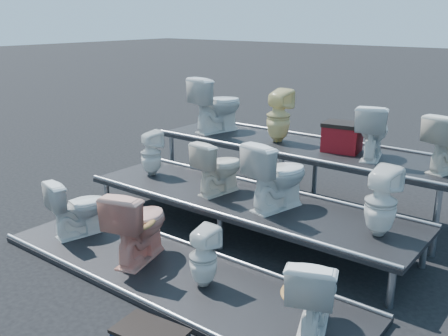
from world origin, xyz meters
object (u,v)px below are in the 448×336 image
Objects in this scene: toilet_4 at (151,153)px; toilet_10 at (373,131)px; toilet_3 at (313,292)px; toilet_9 at (279,116)px; toilet_5 at (219,167)px; toilet_6 at (277,175)px; red_crate at (342,139)px; toilet_8 at (217,104)px; toilet_0 at (78,207)px; toilet_1 at (138,224)px; toilet_2 at (203,257)px; toilet_7 at (381,202)px.

toilet_10 is at bearing -136.18° from toilet_4.
toilet_3 is 0.96× the size of toilet_9.
toilet_5 is at bearing -53.48° from toilet_3.
red_crate is at bearing -82.52° from toilet_6.
toilet_8 reaches higher than red_crate.
toilet_0 is 1.03m from toilet_1.
toilet_9 is at bearing -83.03° from toilet_5.
red_crate is (-1.04, 2.68, 0.61)m from toilet_3.
toilet_4 reaches higher than toilet_3.
toilet_5 is at bearing 12.74° from toilet_6.
red_crate reaches higher than toilet_4.
toilet_3 is at bearing -177.82° from toilet_2.
toilet_9 reaches higher than toilet_1.
toilet_5 is 0.98× the size of toilet_10.
toilet_4 is (-0.10, 1.30, 0.36)m from toilet_0.
toilet_9 is 1.36m from toilet_10.
toilet_5 reaches higher than toilet_0.
toilet_8 reaches higher than toilet_1.
toilet_3 is at bearing -166.57° from toilet_0.
toilet_10 reaches higher than toilet_1.
toilet_4 is 2.57m from red_crate.
toilet_6 is at bearing 158.72° from toilet_8.
red_crate is at bearing -130.29° from toilet_4.
toilet_0 is 3.43m from red_crate.
toilet_9 is (-0.80, 2.60, 0.87)m from toilet_2.
toilet_6 is at bearing -171.39° from toilet_5.
toilet_4 is (-2.02, 1.30, 0.41)m from toilet_2.
toilet_8 reaches higher than toilet_2.
toilet_4 is (-1.13, 1.30, 0.31)m from toilet_1.
toilet_8 is at bearing -60.85° from toilet_3.
toilet_2 is 0.97× the size of toilet_4.
red_crate is (2.05, 2.68, 0.62)m from toilet_0.
red_crate is (2.15, 1.38, 0.26)m from toilet_4.
toilet_1 is at bearing 46.38° from toilet_10.
toilet_8 is (-1.06, 1.30, 0.48)m from toilet_5.
toilet_4 is at bearing -72.31° from toilet_0.
toilet_1 is 1.21× the size of toilet_5.
toilet_8 is 1.23× the size of toilet_10.
toilet_4 is at bearing -156.19° from red_crate.
toilet_10 is (2.58, 1.30, 0.43)m from toilet_4.
toilet_7 is 0.84× the size of toilet_8.
toilet_5 is 1.95m from toilet_10.
red_crate is at bearing -126.62° from toilet_1.
red_crate reaches higher than toilet_7.
toilet_10 is (1.45, 2.60, 0.74)m from toilet_1.
toilet_6 is at bearing 6.27° from toilet_7.
toilet_7 reaches higher than toilet_2.
toilet_6 reaches higher than toilet_4.
toilet_2 is 2.86m from toilet_9.
toilet_7 reaches higher than toilet_4.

